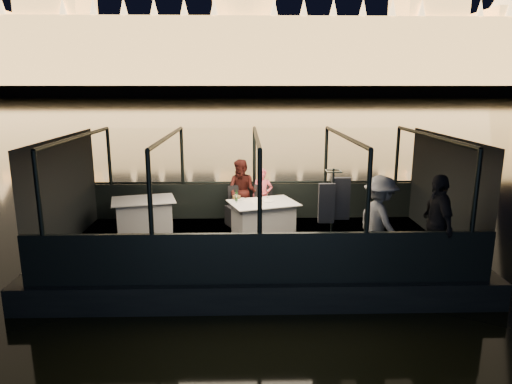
{
  "coord_description": "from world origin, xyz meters",
  "views": [
    {
      "loc": [
        -0.25,
        -9.27,
        3.8
      ],
      "look_at": [
        0.0,
        0.4,
        1.55
      ],
      "focal_mm": 32.0,
      "sensor_mm": 36.0,
      "label": 1
    }
  ],
  "objects_px": {
    "person_woman_coral": "(262,194)",
    "passenger_stripe": "(380,221)",
    "person_man_maroon": "(242,193)",
    "coat_stand": "(332,220)",
    "wine_bottle": "(236,195)",
    "passenger_dark": "(436,227)",
    "dining_table_central": "(263,219)",
    "chair_port_left": "(236,207)",
    "chair_port_right": "(263,208)",
    "dining_table_aft": "(144,215)"
  },
  "relations": [
    {
      "from": "dining_table_central",
      "to": "coat_stand",
      "type": "bearing_deg",
      "value": -57.64
    },
    {
      "from": "person_man_maroon",
      "to": "wine_bottle",
      "type": "relative_size",
      "value": 5.94
    },
    {
      "from": "person_woman_coral",
      "to": "wine_bottle",
      "type": "height_order",
      "value": "person_woman_coral"
    },
    {
      "from": "wine_bottle",
      "to": "person_man_maroon",
      "type": "bearing_deg",
      "value": 81.73
    },
    {
      "from": "passenger_dark",
      "to": "chair_port_right",
      "type": "bearing_deg",
      "value": -134.35
    },
    {
      "from": "chair_port_right",
      "to": "wine_bottle",
      "type": "bearing_deg",
      "value": -147.94
    },
    {
      "from": "chair_port_left",
      "to": "chair_port_right",
      "type": "relative_size",
      "value": 0.96
    },
    {
      "from": "wine_bottle",
      "to": "passenger_stripe",
      "type": "bearing_deg",
      "value": -35.37
    },
    {
      "from": "dining_table_aft",
      "to": "person_man_maroon",
      "type": "height_order",
      "value": "person_man_maroon"
    },
    {
      "from": "coat_stand",
      "to": "passenger_stripe",
      "type": "bearing_deg",
      "value": 4.28
    },
    {
      "from": "coat_stand",
      "to": "person_woman_coral",
      "type": "bearing_deg",
      "value": 112.67
    },
    {
      "from": "passenger_dark",
      "to": "dining_table_central",
      "type": "bearing_deg",
      "value": -126.0
    },
    {
      "from": "chair_port_left",
      "to": "chair_port_right",
      "type": "bearing_deg",
      "value": -29.01
    },
    {
      "from": "chair_port_left",
      "to": "passenger_dark",
      "type": "relative_size",
      "value": 0.52
    },
    {
      "from": "chair_port_left",
      "to": "person_woman_coral",
      "type": "height_order",
      "value": "person_woman_coral"
    },
    {
      "from": "dining_table_aft",
      "to": "coat_stand",
      "type": "relative_size",
      "value": 0.76
    },
    {
      "from": "person_man_maroon",
      "to": "passenger_stripe",
      "type": "distance_m",
      "value": 3.79
    },
    {
      "from": "dining_table_aft",
      "to": "passenger_stripe",
      "type": "relative_size",
      "value": 0.82
    },
    {
      "from": "passenger_stripe",
      "to": "wine_bottle",
      "type": "xyz_separation_m",
      "value": [
        -2.7,
        1.91,
        0.06
      ]
    },
    {
      "from": "coat_stand",
      "to": "passenger_stripe",
      "type": "distance_m",
      "value": 0.91
    },
    {
      "from": "chair_port_left",
      "to": "wine_bottle",
      "type": "relative_size",
      "value": 3.54
    },
    {
      "from": "dining_table_aft",
      "to": "coat_stand",
      "type": "xyz_separation_m",
      "value": [
        3.94,
        -2.28,
        0.51
      ]
    },
    {
      "from": "coat_stand",
      "to": "person_woman_coral",
      "type": "distance_m",
      "value": 3.03
    },
    {
      "from": "chair_port_left",
      "to": "passenger_stripe",
      "type": "bearing_deg",
      "value": -67.69
    },
    {
      "from": "coat_stand",
      "to": "wine_bottle",
      "type": "height_order",
      "value": "coat_stand"
    },
    {
      "from": "chair_port_left",
      "to": "chair_port_right",
      "type": "xyz_separation_m",
      "value": [
        0.66,
        -0.06,
        0.0
      ]
    },
    {
      "from": "passenger_dark",
      "to": "person_man_maroon",
      "type": "bearing_deg",
      "value": -132.31
    },
    {
      "from": "chair_port_left",
      "to": "person_woman_coral",
      "type": "bearing_deg",
      "value": -11.13
    },
    {
      "from": "person_man_maroon",
      "to": "coat_stand",
      "type": "bearing_deg",
      "value": -37.43
    },
    {
      "from": "chair_port_right",
      "to": "passenger_dark",
      "type": "xyz_separation_m",
      "value": [
        2.97,
        -2.9,
        0.4
      ]
    },
    {
      "from": "coat_stand",
      "to": "person_man_maroon",
      "type": "relative_size",
      "value": 1.18
    },
    {
      "from": "dining_table_aft",
      "to": "wine_bottle",
      "type": "bearing_deg",
      "value": -7.86
    },
    {
      "from": "chair_port_left",
      "to": "person_man_maroon",
      "type": "relative_size",
      "value": 0.6
    },
    {
      "from": "dining_table_aft",
      "to": "wine_bottle",
      "type": "distance_m",
      "value": 2.24
    },
    {
      "from": "dining_table_aft",
      "to": "person_man_maroon",
      "type": "relative_size",
      "value": 0.9
    },
    {
      "from": "chair_port_right",
      "to": "person_man_maroon",
      "type": "height_order",
      "value": "person_man_maroon"
    },
    {
      "from": "person_woman_coral",
      "to": "passenger_stripe",
      "type": "distance_m",
      "value": 3.43
    },
    {
      "from": "coat_stand",
      "to": "person_man_maroon",
      "type": "distance_m",
      "value": 3.3
    },
    {
      "from": "person_woman_coral",
      "to": "person_man_maroon",
      "type": "xyz_separation_m",
      "value": [
        -0.49,
        0.06,
        0.0
      ]
    },
    {
      "from": "chair_port_right",
      "to": "person_woman_coral",
      "type": "bearing_deg",
      "value": 83.51
    },
    {
      "from": "chair_port_right",
      "to": "coat_stand",
      "type": "bearing_deg",
      "value": -77.53
    },
    {
      "from": "chair_port_right",
      "to": "passenger_stripe",
      "type": "relative_size",
      "value": 0.57
    },
    {
      "from": "person_woman_coral",
      "to": "passenger_dark",
      "type": "height_order",
      "value": "passenger_dark"
    },
    {
      "from": "chair_port_right",
      "to": "passenger_stripe",
      "type": "bearing_deg",
      "value": -62.2
    },
    {
      "from": "chair_port_right",
      "to": "passenger_dark",
      "type": "height_order",
      "value": "passenger_dark"
    },
    {
      "from": "dining_table_aft",
      "to": "chair_port_right",
      "type": "xyz_separation_m",
      "value": [
        2.8,
        0.31,
        0.06
      ]
    },
    {
      "from": "chair_port_right",
      "to": "chair_port_left",
      "type": "bearing_deg",
      "value": 163.74
    },
    {
      "from": "coat_stand",
      "to": "wine_bottle",
      "type": "xyz_separation_m",
      "value": [
        -1.79,
        1.98,
        0.02
      ]
    },
    {
      "from": "chair_port_left",
      "to": "wine_bottle",
      "type": "xyz_separation_m",
      "value": [
        0.02,
        -0.66,
        0.47
      ]
    },
    {
      "from": "dining_table_aft",
      "to": "chair_port_right",
      "type": "bearing_deg",
      "value": 6.26
    }
  ]
}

